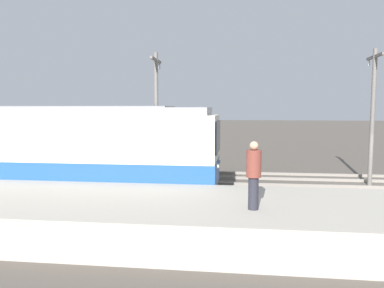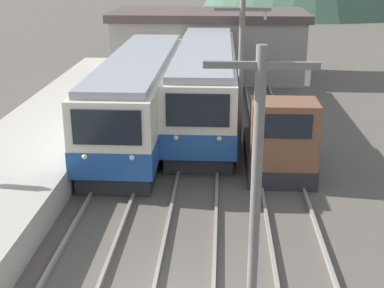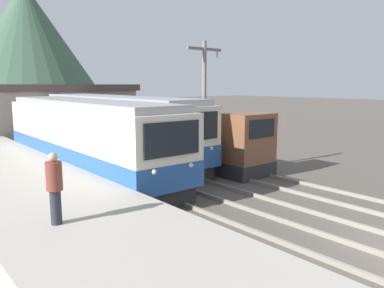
% 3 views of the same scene
% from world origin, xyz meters
% --- Properties ---
extents(ground_plane, '(200.00, 200.00, 0.00)m').
position_xyz_m(ground_plane, '(0.00, 0.00, 0.00)').
color(ground_plane, '#564F47').
extents(track_center, '(1.54, 60.00, 0.14)m').
position_xyz_m(track_center, '(0.20, 0.00, 0.07)').
color(track_center, gray).
rests_on(track_center, ground).
extents(track_right, '(1.54, 60.00, 0.14)m').
position_xyz_m(track_right, '(3.20, 0.00, 0.07)').
color(track_right, gray).
rests_on(track_right, ground).
extents(commuter_train_left, '(2.84, 13.88, 3.61)m').
position_xyz_m(commuter_train_left, '(-2.60, 13.36, 1.68)').
color(commuter_train_left, '#28282B').
rests_on(commuter_train_left, ground).
extents(commuter_train_center, '(2.84, 14.48, 3.68)m').
position_xyz_m(commuter_train_center, '(0.20, 15.64, 1.71)').
color(commuter_train_center, '#28282B').
rests_on(commuter_train_center, ground).
extents(shunting_locomotive, '(2.40, 5.13, 3.00)m').
position_xyz_m(shunting_locomotive, '(3.20, 9.76, 1.21)').
color(shunting_locomotive, '#28282B').
rests_on(shunting_locomotive, ground).
extents(catenary_mast_near, '(2.00, 0.20, 6.27)m').
position_xyz_m(catenary_mast_near, '(1.71, -0.38, 3.45)').
color(catenary_mast_near, slate).
rests_on(catenary_mast_near, ground).
extents(catenary_mast_mid, '(2.00, 0.20, 6.27)m').
position_xyz_m(catenary_mast_mid, '(1.71, 9.74, 3.45)').
color(catenary_mast_mid, slate).
rests_on(catenary_mast_mid, ground).
extents(person_on_platform, '(0.38, 0.38, 1.74)m').
position_xyz_m(person_on_platform, '(-6.95, 5.32, 1.96)').
color(person_on_platform, '#282833').
rests_on(person_on_platform, platform_left).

